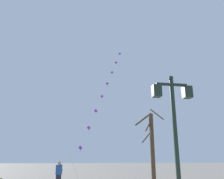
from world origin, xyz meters
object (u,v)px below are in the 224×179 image
at_px(twin_lantern_lamp_post, 174,117).
at_px(kite_train, 102,97).
at_px(bare_tree, 152,147).
at_px(kite_flyer, 59,174).

xyz_separation_m(twin_lantern_lamp_post, kite_train, (-0.84, 14.97, 4.51)).
bearing_deg(bare_tree, twin_lantern_lamp_post, -103.13).
height_order(kite_train, kite_flyer, kite_train).
bearing_deg(kite_train, kite_flyer, -118.32).
distance_m(kite_train, bare_tree, 8.67).
bearing_deg(twin_lantern_lamp_post, kite_flyer, 114.91).
bearing_deg(twin_lantern_lamp_post, kite_train, 93.20).
xyz_separation_m(twin_lantern_lamp_post, bare_tree, (1.98, 8.50, -0.52)).
bearing_deg(bare_tree, kite_train, 113.54).
height_order(twin_lantern_lamp_post, bare_tree, bare_tree).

